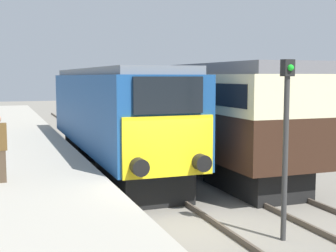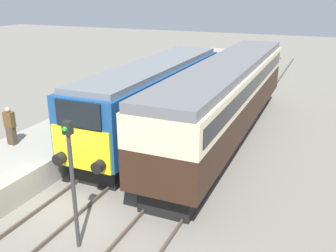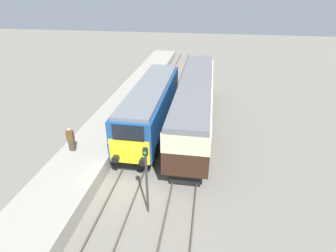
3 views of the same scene
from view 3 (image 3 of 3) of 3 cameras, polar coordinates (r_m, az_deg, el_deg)
name	(u,v)px [view 3 (image 3 of 3)]	position (r m, az deg, el deg)	size (l,w,h in m)	color
ground_plane	(128,183)	(16.49, -8.65, -12.19)	(120.00, 120.00, 0.00)	slate
platform_left	(118,116)	(23.57, -10.84, 2.20)	(3.50, 50.00, 1.02)	#9E998C
rails_near_track	(147,140)	(20.36, -4.62, -3.13)	(1.51, 60.00, 0.14)	#4C4238
rails_far_track	(191,144)	(19.91, 4.96, -3.91)	(1.50, 60.00, 0.14)	#4C4238
locomotive	(151,106)	(21.13, -3.62, 4.46)	(2.70, 12.98, 3.89)	black
passenger_carriage	(195,99)	(21.85, 5.92, 5.96)	(2.75, 16.84, 4.02)	black
person_on_platform	(71,139)	(18.08, -20.39, -2.75)	(0.44, 0.26, 1.67)	#473828
signal_post	(146,176)	(13.12, -4.71, -10.79)	(0.24, 0.28, 3.96)	#333333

